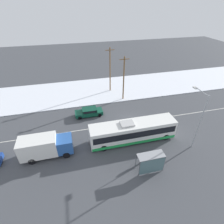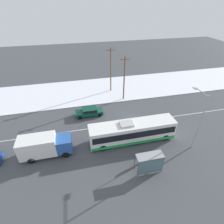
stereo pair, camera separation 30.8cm
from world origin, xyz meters
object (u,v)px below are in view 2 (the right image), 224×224
Objects in this scene: box_truck at (44,145)px; utility_pole_roadside at (124,78)px; bus_shelter at (150,162)px; sedan_car at (89,112)px; streetlamp at (199,115)px; pedestrian_at_stop at (141,158)px; utility_pole_snowlot at (111,70)px; city_bus at (132,131)px.

utility_pole_roadside is (13.78, 11.81, 2.81)m from box_truck.
sedan_car is at bearing 112.11° from bus_shelter.
streetlamp is 15.33m from utility_pole_roadside.
streetlamp is (12.64, -10.27, 4.24)m from sedan_car.
utility_pole_roadside is at bearing 110.46° from streetlamp.
box_truck is at bearing 160.08° from pedestrian_at_stop.
utility_pole_snowlot is (12.16, 16.00, 3.13)m from box_truck.
utility_pole_roadside is at bearing 40.59° from box_truck.
bus_shelter is at bearing -90.81° from utility_pole_snowlot.
utility_pole_snowlot is at bearing 52.76° from box_truck.
streetlamp is (7.28, 2.92, 3.32)m from bus_shelter.
utility_pole_roadside is (7.28, 4.08, 3.67)m from sedan_car.
city_bus is at bearing 160.17° from streetlamp.
bus_shelter is at bearing -158.17° from streetlamp.
pedestrian_at_stop is 20.47m from utility_pole_snowlot.
pedestrian_at_stop is 8.90m from streetlamp.
city_bus is at bearing 92.29° from bus_shelter.
utility_pole_snowlot is at bearing 88.09° from city_bus.
box_truck is 0.75× the size of utility_pole_roadside.
sedan_car is 0.59× the size of streetlamp.
city_bus is at bearing 124.17° from sedan_car.
pedestrian_at_stop is 16.46m from utility_pole_roadside.
city_bus is 8.69m from streetlamp.
city_bus is 3.86× the size of bus_shelter.
streetlamp reaches higher than pedestrian_at_stop.
utility_pole_roadside reaches higher than city_bus.
pedestrian_at_stop is at bearing -168.71° from streetlamp.
utility_pole_snowlot is at bearing -124.38° from sedan_car.
city_bus is at bearing 85.96° from pedestrian_at_stop.
sedan_car is at bearing 124.17° from city_bus.
pedestrian_at_stop is 0.18× the size of utility_pole_snowlot.
city_bus is at bearing -91.91° from utility_pole_snowlot.
bus_shelter is (5.36, -13.19, 0.92)m from sedan_car.
utility_pole_snowlot is (0.83, 20.10, 3.75)m from pedestrian_at_stop.
sedan_car is at bearing -150.71° from utility_pole_roadside.
streetlamp is (7.81, 1.56, 3.99)m from pedestrian_at_stop.
sedan_car is 12.78m from pedestrian_at_stop.
streetlamp is at bearing 140.90° from sedan_car.
utility_pole_roadside reaches higher than sedan_car.
utility_pole_roadside is (1.92, 17.27, 2.75)m from bus_shelter.
utility_pole_roadside reaches higher than pedestrian_at_stop.
box_truck is at bearing 49.92° from sedan_car.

